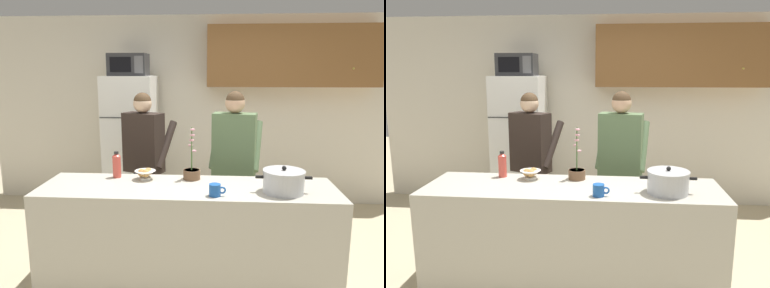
{
  "view_description": "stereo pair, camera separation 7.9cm",
  "coord_description": "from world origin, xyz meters",
  "views": [
    {
      "loc": [
        0.25,
        -2.94,
        1.86
      ],
      "look_at": [
        0.0,
        0.55,
        1.17
      ],
      "focal_mm": 34.75,
      "sensor_mm": 36.0,
      "label": 1
    },
    {
      "loc": [
        0.33,
        -2.93,
        1.86
      ],
      "look_at": [
        0.0,
        0.55,
        1.17
      ],
      "focal_mm": 34.75,
      "sensor_mm": 36.0,
      "label": 2
    }
  ],
  "objects": [
    {
      "name": "coffee_mug",
      "position": [
        0.23,
        -0.22,
        0.97
      ],
      "size": [
        0.13,
        0.09,
        0.1
      ],
      "color": "#1E59B2",
      "rests_on": "kitchen_island"
    },
    {
      "name": "back_wall_unit",
      "position": [
        0.29,
        2.25,
        1.48
      ],
      "size": [
        6.0,
        0.48,
        2.6
      ],
      "color": "silver",
      "rests_on": "ground"
    },
    {
      "name": "bread_bowl",
      "position": [
        -0.39,
        0.17,
        0.97
      ],
      "size": [
        0.19,
        0.19,
        0.1
      ],
      "color": "white",
      "rests_on": "kitchen_island"
    },
    {
      "name": "potted_orchid",
      "position": [
        0.02,
        0.21,
        0.99
      ],
      "size": [
        0.15,
        0.15,
        0.46
      ],
      "color": "brown",
      "rests_on": "kitchen_island"
    },
    {
      "name": "refrigerator",
      "position": [
        -0.9,
        1.85,
        0.9
      ],
      "size": [
        0.64,
        0.68,
        1.8
      ],
      "color": "white",
      "rests_on": "ground"
    },
    {
      "name": "person_by_sink",
      "position": [
        0.41,
        0.72,
        1.04
      ],
      "size": [
        0.57,
        0.49,
        1.67
      ],
      "color": "black",
      "rests_on": "ground"
    },
    {
      "name": "ground_plane",
      "position": [
        0.0,
        0.0,
        0.0
      ],
      "size": [
        14.0,
        14.0,
        0.0
      ],
      "primitive_type": "plane",
      "color": "#C6B793"
    },
    {
      "name": "kitchen_island",
      "position": [
        0.0,
        0.0,
        0.46
      ],
      "size": [
        2.45,
        0.68,
        0.92
      ],
      "primitive_type": "cube",
      "color": "#BCB7A8",
      "rests_on": "ground"
    },
    {
      "name": "person_near_pot",
      "position": [
        -0.53,
        0.88,
        1.02
      ],
      "size": [
        0.61,
        0.56,
        1.64
      ],
      "color": "#33384C",
      "rests_on": "ground"
    },
    {
      "name": "bottle_near_edge",
      "position": [
        -0.65,
        0.23,
        1.03
      ],
      "size": [
        0.07,
        0.07,
        0.24
      ],
      "color": "#D84C3F",
      "rests_on": "kitchen_island"
    },
    {
      "name": "cooking_pot",
      "position": [
        0.77,
        -0.1,
        1.01
      ],
      "size": [
        0.44,
        0.33,
        0.22
      ],
      "color": "silver",
      "rests_on": "kitchen_island"
    },
    {
      "name": "microwave",
      "position": [
        -0.9,
        1.83,
        1.94
      ],
      "size": [
        0.48,
        0.37,
        0.28
      ],
      "color": "#2D2D30",
      "rests_on": "refrigerator"
    }
  ]
}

